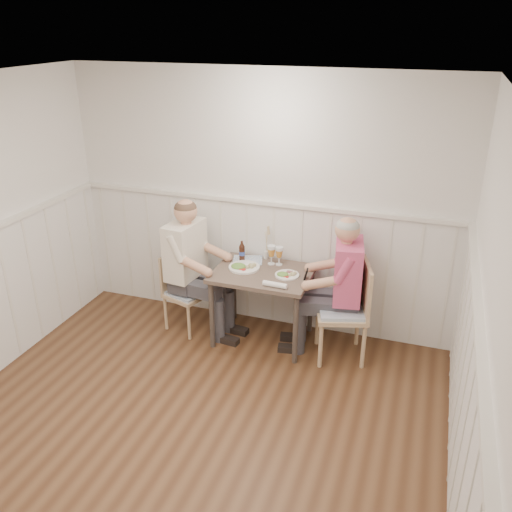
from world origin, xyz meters
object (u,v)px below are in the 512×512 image
Objects in this scene: chair_left at (183,289)px; man_in_pink at (341,297)px; dining_table at (263,281)px; chair_right at (348,307)px; diner_cream at (190,276)px; beer_bottle at (242,252)px; grass_vase at (266,243)px.

chair_left is 1.62m from man_in_pink.
chair_left reaches higher than dining_table.
chair_right is 0.68× the size of diner_cream.
chair_left is 3.83× the size of beer_bottle.
man_in_pink is (0.77, 0.04, -0.06)m from dining_table.
grass_vase is (-0.07, 0.31, 0.27)m from dining_table.
dining_table is at bearing 1.91° from diner_cream.
dining_table is 0.77m from man_in_pink.
chair_left is (-1.70, 0.00, -0.09)m from chair_right.
grass_vase reaches higher than dining_table.
man_in_pink is at bearing 2.61° from diner_cream.
beer_bottle is (-1.13, 0.21, 0.32)m from chair_right.
grass_vase is at bearing 159.78° from chair_right.
diner_cream reaches higher than chair_left.
grass_vase is (0.21, 0.13, 0.07)m from beer_bottle.
chair_right is at bearing -41.60° from man_in_pink.
man_in_pink is 3.72× the size of grass_vase.
chair_right is at bearing -20.22° from grass_vase.
man_in_pink reaches higher than dining_table.
diner_cream is (-0.76, -0.03, -0.05)m from dining_table.
grass_vase is at bearing 25.82° from diner_cream.
dining_table is 0.77m from diner_cream.
beer_bottle is at bearing -148.87° from grass_vase.
grass_vase is (-0.92, 0.34, 0.39)m from chair_right.
dining_table is 2.49× the size of grass_vase.
diner_cream is (-1.53, -0.07, 0.01)m from man_in_pink.
beer_bottle reaches higher than chair_left.
beer_bottle is 0.56× the size of grass_vase.
chair_right is 2.58× the size of grass_vase.
chair_right is 1.05m from grass_vase.
beer_bottle is at bearing 169.34° from chair_right.
dining_table is at bearing -33.36° from beer_bottle.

